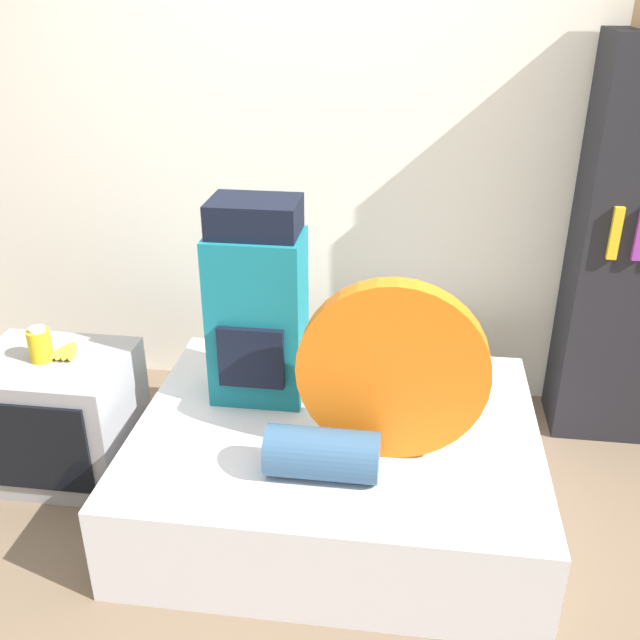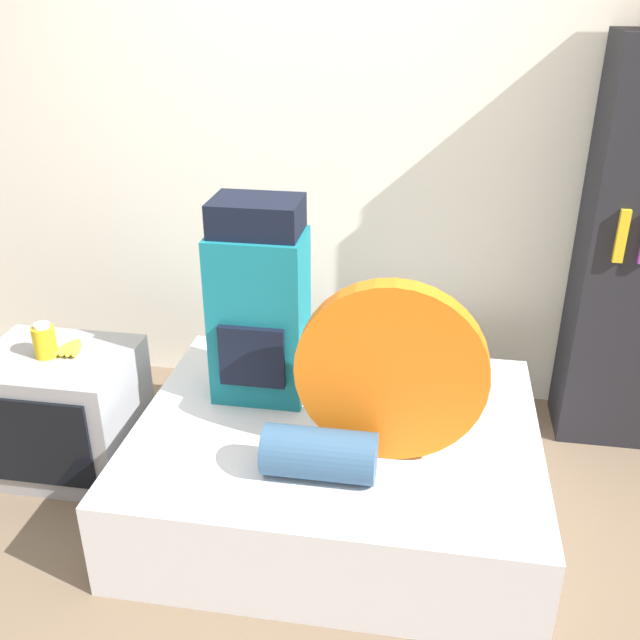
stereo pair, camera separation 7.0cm
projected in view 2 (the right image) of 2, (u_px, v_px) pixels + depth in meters
ground_plane at (264, 617)px, 2.46m from camera, size 16.00×16.00×0.00m
wall_back at (336, 140)px, 3.33m from camera, size 8.00×0.05×2.60m
bed at (337, 464)px, 2.91m from camera, size 1.58×1.28×0.39m
backpack at (259, 305)px, 2.86m from camera, size 0.37×0.30×0.84m
tent_bag at (391, 372)px, 2.50m from camera, size 0.68×0.09×0.68m
sleeping_roll at (319, 454)px, 2.49m from camera, size 0.40×0.18×0.18m
television at (63, 412)px, 3.11m from camera, size 0.63×0.52×0.55m
canister at (44, 341)px, 2.96m from camera, size 0.09×0.09×0.15m
banana_bunch at (72, 348)px, 3.02m from camera, size 0.12×0.16×0.03m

